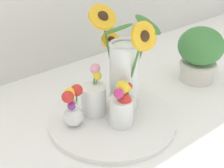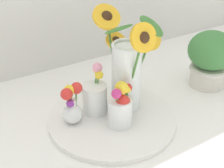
{
  "view_description": "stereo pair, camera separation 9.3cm",
  "coord_description": "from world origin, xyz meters",
  "px_view_note": "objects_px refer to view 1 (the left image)",
  "views": [
    {
      "loc": [
        -0.53,
        -0.58,
        0.6
      ],
      "look_at": [
        -0.02,
        0.06,
        0.14
      ],
      "focal_mm": 50.0,
      "sensor_mm": 36.0,
      "label": 1
    },
    {
      "loc": [
        -0.45,
        -0.63,
        0.6
      ],
      "look_at": [
        -0.02,
        0.06,
        0.14
      ],
      "focal_mm": 50.0,
      "sensor_mm": 36.0,
      "label": 2
    }
  ],
  "objects_px": {
    "vase_bulb_right": "(73,108)",
    "potted_plant": "(200,53)",
    "vase_small_back": "(94,97)",
    "mason_jar_sunflowers": "(125,66)",
    "vase_small_center": "(122,106)",
    "serving_tray": "(112,118)"
  },
  "relations": [
    {
      "from": "serving_tray",
      "to": "vase_small_center",
      "type": "xyz_separation_m",
      "value": [
        0.0,
        -0.05,
        0.07
      ]
    },
    {
      "from": "mason_jar_sunflowers",
      "to": "potted_plant",
      "type": "bearing_deg",
      "value": -3.65
    },
    {
      "from": "serving_tray",
      "to": "vase_bulb_right",
      "type": "relative_size",
      "value": 3.19
    },
    {
      "from": "potted_plant",
      "to": "vase_small_back",
      "type": "bearing_deg",
      "value": 173.65
    },
    {
      "from": "vase_bulb_right",
      "to": "potted_plant",
      "type": "relative_size",
      "value": 0.6
    },
    {
      "from": "vase_small_back",
      "to": "mason_jar_sunflowers",
      "type": "bearing_deg",
      "value": -15.35
    },
    {
      "from": "vase_small_center",
      "to": "serving_tray",
      "type": "bearing_deg",
      "value": 90.84
    },
    {
      "from": "mason_jar_sunflowers",
      "to": "vase_bulb_right",
      "type": "bearing_deg",
      "value": 175.82
    },
    {
      "from": "serving_tray",
      "to": "vase_small_back",
      "type": "distance_m",
      "value": 0.09
    },
    {
      "from": "vase_bulb_right",
      "to": "vase_small_back",
      "type": "xyz_separation_m",
      "value": [
        0.09,
        0.01,
        -0.0
      ]
    },
    {
      "from": "vase_small_center",
      "to": "mason_jar_sunflowers",
      "type": "bearing_deg",
      "value": 45.17
    },
    {
      "from": "serving_tray",
      "to": "vase_small_back",
      "type": "height_order",
      "value": "vase_small_back"
    },
    {
      "from": "vase_bulb_right",
      "to": "potted_plant",
      "type": "distance_m",
      "value": 0.55
    },
    {
      "from": "serving_tray",
      "to": "mason_jar_sunflowers",
      "type": "height_order",
      "value": "mason_jar_sunflowers"
    },
    {
      "from": "vase_bulb_right",
      "to": "potted_plant",
      "type": "xyz_separation_m",
      "value": [
        0.55,
        -0.04,
        0.04
      ]
    },
    {
      "from": "vase_small_center",
      "to": "vase_small_back",
      "type": "relative_size",
      "value": 0.89
    },
    {
      "from": "serving_tray",
      "to": "vase_bulb_right",
      "type": "height_order",
      "value": "vase_bulb_right"
    },
    {
      "from": "vase_bulb_right",
      "to": "vase_small_back",
      "type": "distance_m",
      "value": 0.09
    },
    {
      "from": "mason_jar_sunflowers",
      "to": "vase_bulb_right",
      "type": "xyz_separation_m",
      "value": [
        -0.19,
        0.01,
        -0.09
      ]
    },
    {
      "from": "mason_jar_sunflowers",
      "to": "vase_small_back",
      "type": "distance_m",
      "value": 0.14
    },
    {
      "from": "mason_jar_sunflowers",
      "to": "vase_small_back",
      "type": "bearing_deg",
      "value": 164.65
    },
    {
      "from": "serving_tray",
      "to": "vase_bulb_right",
      "type": "xyz_separation_m",
      "value": [
        -0.12,
        0.04,
        0.07
      ]
    }
  ]
}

